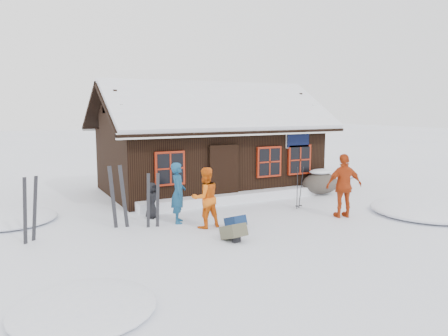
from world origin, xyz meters
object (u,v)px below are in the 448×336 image
at_px(boulder, 320,183).
at_px(backpack_blue, 235,224).
at_px(skier_teal, 178,193).
at_px(skier_orange_left, 205,198).
at_px(skier_crouched, 152,200).
at_px(ski_pair_left, 30,210).
at_px(skier_orange_right, 344,186).
at_px(backpack_olive, 233,234).
at_px(ski_poles, 299,188).

xyz_separation_m(boulder, backpack_blue, (-5.36, -2.88, -0.30)).
height_order(skier_teal, skier_orange_left, skier_teal).
height_order(skier_crouched, ski_pair_left, ski_pair_left).
bearing_deg(skier_orange_left, skier_teal, -65.28).
distance_m(skier_teal, skier_orange_right, 5.04).
relative_size(boulder, backpack_olive, 2.52).
height_order(skier_crouched, backpack_blue, skier_crouched).
height_order(skier_orange_left, backpack_blue, skier_orange_left).
bearing_deg(backpack_blue, boulder, 21.08).
bearing_deg(skier_orange_left, backpack_olive, 89.72).
relative_size(skier_orange_left, skier_crouched, 1.55).
xyz_separation_m(skier_crouched, backpack_blue, (1.67, -2.26, -0.41)).
bearing_deg(boulder, skier_teal, -167.11).
bearing_deg(ski_poles, skier_teal, 178.51).
distance_m(ski_pair_left, backpack_olive, 5.13).
relative_size(boulder, ski_pair_left, 0.89).
bearing_deg(skier_crouched, boulder, -30.99).
height_order(skier_orange_left, boulder, skier_orange_left).
height_order(ski_pair_left, backpack_blue, ski_pair_left).
bearing_deg(boulder, skier_orange_left, -158.82).
distance_m(skier_teal, boulder, 6.68).
xyz_separation_m(skier_teal, boulder, (6.50, 1.49, -0.44)).
xyz_separation_m(skier_orange_right, skier_crouched, (-5.27, 2.59, -0.43)).
xyz_separation_m(skier_teal, backpack_olive, (0.59, -2.30, -0.72)).
bearing_deg(ski_poles, boulder, 35.62).
bearing_deg(backpack_blue, skier_crouched, 119.20).
bearing_deg(skier_orange_right, skier_crouched, -11.34).
xyz_separation_m(skier_orange_left, skier_crouched, (-1.00, 1.71, -0.30)).
height_order(ski_pair_left, backpack_olive, ski_pair_left).
height_order(skier_teal, backpack_olive, skier_teal).
bearing_deg(ski_pair_left, backpack_olive, -60.02).
height_order(skier_teal, backpack_blue, skier_teal).
distance_m(skier_orange_left, skier_crouched, 2.01).
relative_size(skier_crouched, ski_pair_left, 0.65).
height_order(skier_teal, skier_crouched, skier_teal).
distance_m(skier_orange_left, ski_pair_left, 4.52).
bearing_deg(backpack_blue, skier_orange_right, -12.40).
xyz_separation_m(skier_orange_left, skier_orange_right, (4.26, -0.88, 0.13)).
bearing_deg(skier_teal, skier_orange_right, -88.89).
distance_m(skier_orange_left, ski_poles, 3.87).
distance_m(skier_crouched, boulder, 7.05).
height_order(skier_crouched, boulder, skier_crouched).
bearing_deg(ski_poles, backpack_olive, -149.28).
relative_size(ski_poles, backpack_olive, 2.39).
xyz_separation_m(skier_orange_left, ski_poles, (3.79, 0.74, -0.17)).
height_order(skier_crouched, backpack_olive, skier_crouched).
bearing_deg(ski_pair_left, skier_teal, -33.13).
height_order(boulder, ski_poles, ski_poles).
bearing_deg(skier_teal, ski_poles, -70.40).
bearing_deg(ski_pair_left, skier_orange_left, -43.97).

